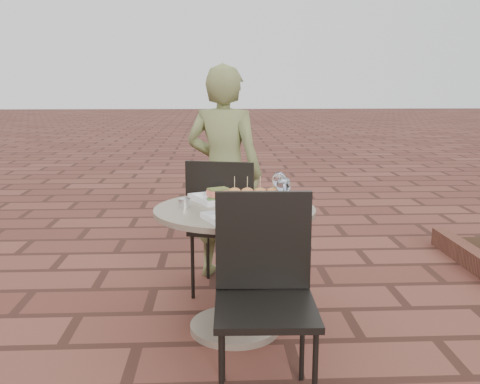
{
  "coord_description": "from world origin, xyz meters",
  "views": [
    {
      "loc": [
        -0.4,
        -2.73,
        1.4
      ],
      "look_at": [
        -0.26,
        0.17,
        0.82
      ],
      "focal_mm": 40.0,
      "sensor_mm": 36.0,
      "label": 1
    }
  ],
  "objects_px": {
    "plate_salmon": "(218,197)",
    "plate_sliders": "(254,200)",
    "plate_tuna": "(232,217)",
    "chair_far": "(224,217)",
    "chair_near": "(264,280)",
    "cafe_table": "(235,250)",
    "diner": "(224,174)"
  },
  "relations": [
    {
      "from": "chair_far",
      "to": "plate_tuna",
      "type": "xyz_separation_m",
      "value": [
        0.03,
        -0.81,
        0.2
      ]
    },
    {
      "from": "chair_near",
      "to": "diner",
      "type": "relative_size",
      "value": 0.6
    },
    {
      "from": "diner",
      "to": "plate_salmon",
      "type": "bearing_deg",
      "value": 106.58
    },
    {
      "from": "plate_sliders",
      "to": "plate_tuna",
      "type": "xyz_separation_m",
      "value": [
        -0.13,
        -0.28,
        -0.03
      ]
    },
    {
      "from": "cafe_table",
      "to": "plate_tuna",
      "type": "distance_m",
      "value": 0.38
    },
    {
      "from": "plate_sliders",
      "to": "plate_salmon",
      "type": "bearing_deg",
      "value": 135.19
    },
    {
      "from": "chair_far",
      "to": "chair_near",
      "type": "bearing_deg",
      "value": 112.49
    },
    {
      "from": "cafe_table",
      "to": "plate_salmon",
      "type": "bearing_deg",
      "value": 114.62
    },
    {
      "from": "chair_near",
      "to": "chair_far",
      "type": "bearing_deg",
      "value": 99.44
    },
    {
      "from": "chair_far",
      "to": "plate_sliders",
      "type": "xyz_separation_m",
      "value": [
        0.16,
        -0.53,
        0.22
      ]
    },
    {
      "from": "chair_far",
      "to": "diner",
      "type": "relative_size",
      "value": 0.6
    },
    {
      "from": "plate_sliders",
      "to": "plate_tuna",
      "type": "relative_size",
      "value": 0.88
    },
    {
      "from": "chair_far",
      "to": "plate_sliders",
      "type": "relative_size",
      "value": 3.23
    },
    {
      "from": "chair_far",
      "to": "diner",
      "type": "distance_m",
      "value": 0.44
    },
    {
      "from": "plate_salmon",
      "to": "plate_tuna",
      "type": "distance_m",
      "value": 0.48
    },
    {
      "from": "chair_near",
      "to": "plate_tuna",
      "type": "xyz_separation_m",
      "value": [
        -0.13,
        0.37,
        0.2
      ]
    },
    {
      "from": "plate_salmon",
      "to": "plate_tuna",
      "type": "height_order",
      "value": "plate_salmon"
    },
    {
      "from": "cafe_table",
      "to": "diner",
      "type": "bearing_deg",
      "value": 92.61
    },
    {
      "from": "plate_salmon",
      "to": "chair_near",
      "type": "bearing_deg",
      "value": -76.78
    },
    {
      "from": "cafe_table",
      "to": "chair_near",
      "type": "xyz_separation_m",
      "value": [
        0.11,
        -0.65,
        0.07
      ]
    },
    {
      "from": "plate_salmon",
      "to": "plate_sliders",
      "type": "height_order",
      "value": "plate_sliders"
    },
    {
      "from": "chair_near",
      "to": "plate_sliders",
      "type": "distance_m",
      "value": 0.68
    },
    {
      "from": "chair_far",
      "to": "plate_sliders",
      "type": "distance_m",
      "value": 0.6
    },
    {
      "from": "cafe_table",
      "to": "diner",
      "type": "distance_m",
      "value": 0.95
    },
    {
      "from": "plate_sliders",
      "to": "cafe_table",
      "type": "bearing_deg",
      "value": -179.75
    },
    {
      "from": "chair_near",
      "to": "plate_salmon",
      "type": "relative_size",
      "value": 2.53
    },
    {
      "from": "chair_far",
      "to": "plate_salmon",
      "type": "height_order",
      "value": "chair_far"
    },
    {
      "from": "plate_tuna",
      "to": "chair_far",
      "type": "bearing_deg",
      "value": 92.05
    },
    {
      "from": "cafe_table",
      "to": "plate_sliders",
      "type": "height_order",
      "value": "plate_sliders"
    },
    {
      "from": "diner",
      "to": "plate_salmon",
      "type": "relative_size",
      "value": 4.22
    },
    {
      "from": "cafe_table",
      "to": "plate_sliders",
      "type": "bearing_deg",
      "value": 0.25
    },
    {
      "from": "chair_far",
      "to": "plate_sliders",
      "type": "bearing_deg",
      "value": 121.48
    }
  ]
}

